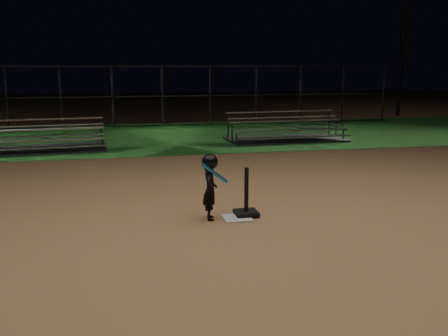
{
  "coord_description": "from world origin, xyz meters",
  "views": [
    {
      "loc": [
        -1.86,
        -7.58,
        2.46
      ],
      "look_at": [
        0.0,
        1.0,
        0.65
      ],
      "focal_mm": 39.71,
      "sensor_mm": 36.0,
      "label": 1
    }
  ],
  "objects_px": {
    "child_batter": "(210,185)",
    "home_plate": "(237,218)",
    "batting_tee": "(246,206)",
    "bleacher_left": "(41,144)",
    "bleacher_right": "(286,135)",
    "light_pole_right": "(405,14)"
  },
  "relations": [
    {
      "from": "child_batter",
      "to": "home_plate",
      "type": "bearing_deg",
      "value": -94.51
    },
    {
      "from": "batting_tee",
      "to": "home_plate",
      "type": "bearing_deg",
      "value": -147.52
    },
    {
      "from": "bleacher_left",
      "to": "bleacher_right",
      "type": "distance_m",
      "value": 7.78
    },
    {
      "from": "batting_tee",
      "to": "bleacher_left",
      "type": "bearing_deg",
      "value": 119.32
    },
    {
      "from": "home_plate",
      "to": "light_pole_right",
      "type": "bearing_deg",
      "value": 51.23
    },
    {
      "from": "home_plate",
      "to": "bleacher_right",
      "type": "distance_m",
      "value": 8.94
    },
    {
      "from": "bleacher_left",
      "to": "batting_tee",
      "type": "bearing_deg",
      "value": -65.15
    },
    {
      "from": "bleacher_left",
      "to": "bleacher_right",
      "type": "bearing_deg",
      "value": -1.47
    },
    {
      "from": "bleacher_right",
      "to": "batting_tee",
      "type": "bearing_deg",
      "value": -115.39
    },
    {
      "from": "home_plate",
      "to": "bleacher_left",
      "type": "height_order",
      "value": "bleacher_left"
    },
    {
      "from": "batting_tee",
      "to": "light_pole_right",
      "type": "height_order",
      "value": "light_pole_right"
    },
    {
      "from": "child_batter",
      "to": "light_pole_right",
      "type": "relative_size",
      "value": 0.13
    },
    {
      "from": "batting_tee",
      "to": "light_pole_right",
      "type": "distance_m",
      "value": 19.54
    },
    {
      "from": "home_plate",
      "to": "bleacher_right",
      "type": "bearing_deg",
      "value": 65.71
    },
    {
      "from": "batting_tee",
      "to": "bleacher_right",
      "type": "bearing_deg",
      "value": 66.52
    },
    {
      "from": "home_plate",
      "to": "child_batter",
      "type": "relative_size",
      "value": 0.41
    },
    {
      "from": "home_plate",
      "to": "child_batter",
      "type": "bearing_deg",
      "value": 171.4
    },
    {
      "from": "bleacher_right",
      "to": "light_pole_right",
      "type": "xyz_separation_m",
      "value": [
        8.32,
        6.8,
        4.75
      ]
    },
    {
      "from": "home_plate",
      "to": "child_batter",
      "type": "xyz_separation_m",
      "value": [
        -0.43,
        0.07,
        0.57
      ]
    },
    {
      "from": "batting_tee",
      "to": "bleacher_right",
      "type": "xyz_separation_m",
      "value": [
        3.49,
        8.03,
        0.02
      ]
    },
    {
      "from": "bleacher_right",
      "to": "light_pole_right",
      "type": "relative_size",
      "value": 0.47
    },
    {
      "from": "batting_tee",
      "to": "bleacher_right",
      "type": "relative_size",
      "value": 0.2
    }
  ]
}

